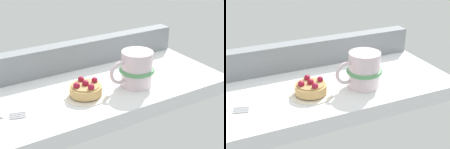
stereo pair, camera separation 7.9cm
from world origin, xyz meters
TOP-DOWN VIEW (x-y plane):
  - ground_plane at (0.00, 0.00)cm, footprint 72.40×30.73cm
  - window_rail_back at (0.00, 13.18)cm, footprint 70.95×4.38cm
  - dessert_plate at (-2.62, -4.06)cm, footprint 10.73×10.73cm
  - raspberry_tart at (-2.63, -4.06)cm, footprint 7.80×7.80cm
  - coffee_mug at (11.09, -5.31)cm, footprint 12.53×9.16cm

SIDE VIEW (x-z plane):
  - ground_plane at x=0.00cm, z-range -3.97..0.00cm
  - dessert_plate at x=-2.62cm, z-range -0.02..0.63cm
  - raspberry_tart at x=-2.63cm, z-range 0.21..3.84cm
  - window_rail_back at x=0.00cm, z-range 0.00..7.67cm
  - coffee_mug at x=11.09cm, z-range -0.05..9.15cm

